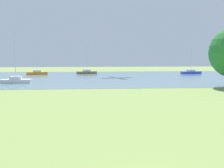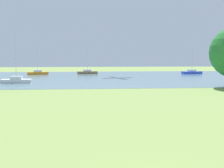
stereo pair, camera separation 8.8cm
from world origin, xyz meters
name	(u,v)px [view 2 (the right image)]	position (x,y,z in m)	size (l,w,h in m)	color
ground_plane	(109,98)	(0.00, 22.00, 0.00)	(160.00, 160.00, 0.00)	#7F994C
water_surface	(99,77)	(0.00, 50.00, 0.01)	(140.00, 40.00, 0.02)	slate
sailboat_blue	(192,72)	(22.91, 58.67, 0.47)	(4.92, 1.96, 7.34)	blue
sailboat_orange	(38,73)	(-14.06, 59.55, 0.47)	(5.02, 2.59, 7.65)	orange
sailboat_white	(16,80)	(-13.87, 39.14, 0.48)	(4.81, 1.55, 8.03)	white
sailboat_brown	(87,72)	(-2.43, 61.03, 0.46)	(4.99, 2.34, 7.11)	brown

